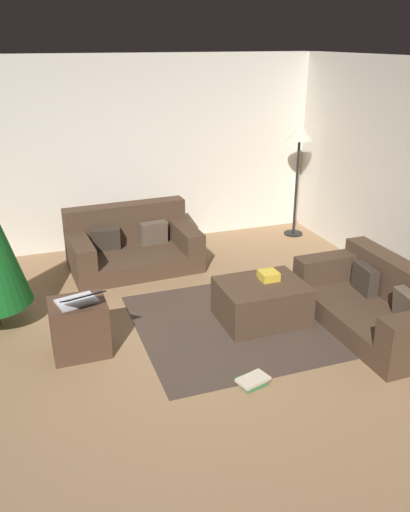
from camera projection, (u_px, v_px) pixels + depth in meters
name	position (u px, v px, depth m)	size (l,w,h in m)	color
ground_plane	(166.00, 357.00, 4.97)	(6.40, 6.40, 0.00)	#93704C
rear_partition	(101.00, 155.00, 7.21)	(6.40, 0.12, 2.60)	silver
couch_left	(132.00, 245.00, 6.89)	(1.65, 1.05, 0.77)	#473323
couch_right	(380.00, 304.00, 5.42)	(0.93, 1.73, 0.65)	#473323
ottoman	(261.00, 302.00, 5.56)	(0.88, 0.69, 0.42)	#473323
gift_box	(269.00, 276.00, 5.56)	(0.19, 0.19, 0.09)	gold
tv_remote	(265.00, 279.00, 5.56)	(0.05, 0.16, 0.02)	black
side_table	(79.00, 327.00, 4.96)	(0.52, 0.44, 0.53)	#4C3323
laptop	(79.00, 300.00, 4.79)	(0.44, 0.50, 0.19)	silver
book_stack	(252.00, 381.00, 4.57)	(0.31, 0.26, 0.07)	#387A47
corner_lamp	(299.00, 140.00, 7.54)	(0.36, 0.36, 1.67)	black
area_rug	(261.00, 319.00, 5.64)	(2.60, 2.00, 0.01)	#43342A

